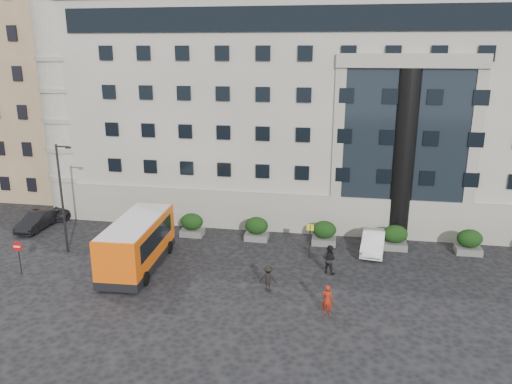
% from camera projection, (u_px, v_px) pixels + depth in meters
% --- Properties ---
extents(ground, '(120.00, 120.00, 0.00)m').
position_uv_depth(ground, '(217.00, 283.00, 31.65)').
color(ground, black).
rests_on(ground, ground).
extents(civic_building, '(44.00, 24.00, 18.00)m').
position_uv_depth(civic_building, '(330.00, 105.00, 48.96)').
color(civic_building, gray).
rests_on(civic_building, ground).
extents(entrance_column, '(1.80, 1.80, 13.00)m').
position_uv_depth(entrance_column, '(403.00, 156.00, 37.58)').
color(entrance_column, black).
rests_on(entrance_column, ground).
extents(apartment_near, '(14.00, 14.00, 20.00)m').
position_uv_depth(apartment_near, '(39.00, 92.00, 51.82)').
color(apartment_near, '#8E7452').
rests_on(apartment_near, ground).
extents(apartment_far, '(13.00, 13.00, 22.00)m').
position_uv_depth(apartment_far, '(94.00, 73.00, 69.07)').
color(apartment_far, '#776345').
rests_on(apartment_far, ground).
extents(hedge_a, '(1.80, 1.26, 1.84)m').
position_uv_depth(hedge_a, '(192.00, 224.00, 39.45)').
color(hedge_a, '#51514F').
rests_on(hedge_a, ground).
extents(hedge_b, '(1.80, 1.26, 1.84)m').
position_uv_depth(hedge_b, '(257.00, 228.00, 38.57)').
color(hedge_b, '#51514F').
rests_on(hedge_b, ground).
extents(hedge_c, '(1.80, 1.26, 1.84)m').
position_uv_depth(hedge_c, '(324.00, 233.00, 37.70)').
color(hedge_c, '#51514F').
rests_on(hedge_c, ground).
extents(hedge_d, '(1.80, 1.26, 1.84)m').
position_uv_depth(hedge_d, '(395.00, 237.00, 36.83)').
color(hedge_d, '#51514F').
rests_on(hedge_d, ground).
extents(hedge_e, '(1.80, 1.26, 1.84)m').
position_uv_depth(hedge_e, '(469.00, 242.00, 35.96)').
color(hedge_e, '#51514F').
rests_on(hedge_e, ground).
extents(street_lamp, '(1.16, 0.18, 8.00)m').
position_uv_depth(street_lamp, '(62.00, 195.00, 35.28)').
color(street_lamp, '#262628').
rests_on(street_lamp, ground).
extents(bus_stop_sign, '(0.50, 0.08, 2.52)m').
position_uv_depth(bus_stop_sign, '(310.00, 235.00, 34.98)').
color(bus_stop_sign, '#262628').
rests_on(bus_stop_sign, ground).
extents(no_entry_sign, '(0.64, 0.16, 2.32)m').
position_uv_depth(no_entry_sign, '(18.00, 251.00, 32.39)').
color(no_entry_sign, '#262628').
rests_on(no_entry_sign, ground).
extents(minibus, '(3.33, 8.19, 3.36)m').
position_uv_depth(minibus, '(137.00, 242.00, 33.48)').
color(minibus, '#ED570B').
rests_on(minibus, ground).
extents(red_truck, '(3.14, 5.36, 2.71)m').
position_uv_depth(red_truck, '(124.00, 193.00, 46.39)').
color(red_truck, maroon).
rests_on(red_truck, ground).
extents(parked_car_b, '(1.59, 4.39, 1.44)m').
position_uv_depth(parked_car_b, '(37.00, 221.00, 40.93)').
color(parked_car_b, black).
rests_on(parked_car_b, ground).
extents(parked_car_c, '(2.18, 4.82, 1.37)m').
position_uv_depth(parked_car_c, '(68.00, 207.00, 44.53)').
color(parked_car_c, black).
rests_on(parked_car_c, ground).
extents(parked_car_d, '(3.26, 5.69, 1.50)m').
position_uv_depth(parked_car_d, '(94.00, 201.00, 46.19)').
color(parked_car_d, black).
rests_on(parked_car_d, ground).
extents(white_taxi, '(2.07, 4.66, 1.49)m').
position_uv_depth(white_taxi, '(373.00, 242.00, 36.39)').
color(white_taxi, white).
rests_on(white_taxi, ground).
extents(pedestrian_a, '(0.71, 0.53, 1.78)m').
position_uv_depth(pedestrian_a, '(327.00, 300.00, 27.72)').
color(pedestrian_a, maroon).
rests_on(pedestrian_a, ground).
extents(pedestrian_b, '(1.18, 1.08, 1.96)m').
position_uv_depth(pedestrian_b, '(329.00, 259.00, 32.84)').
color(pedestrian_b, black).
rests_on(pedestrian_b, ground).
extents(pedestrian_c, '(1.10, 0.66, 1.66)m').
position_uv_depth(pedestrian_c, '(268.00, 278.00, 30.44)').
color(pedestrian_c, black).
rests_on(pedestrian_c, ground).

